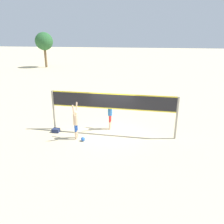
{
  "coord_description": "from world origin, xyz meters",
  "views": [
    {
      "loc": [
        2.29,
        -11.75,
        5.54
      ],
      "look_at": [
        0.0,
        0.0,
        1.36
      ],
      "focal_mm": 35.0,
      "sensor_mm": 36.0,
      "label": 1
    }
  ],
  "objects_px": {
    "player_blocker": "(110,111)",
    "gear_bag": "(56,130)",
    "player_spiker": "(76,121)",
    "volleyball": "(83,139)",
    "tree_left_cluster": "(44,42)",
    "volleyball_net": "(112,105)"
  },
  "relations": [
    {
      "from": "player_blocker",
      "to": "gear_bag",
      "type": "distance_m",
      "value": 3.5
    },
    {
      "from": "player_spiker",
      "to": "player_blocker",
      "type": "distance_m",
      "value": 2.33
    },
    {
      "from": "volleyball",
      "to": "tree_left_cluster",
      "type": "xyz_separation_m",
      "value": [
        -16.27,
        27.75,
        4.45
      ]
    },
    {
      "from": "player_blocker",
      "to": "gear_bag",
      "type": "bearing_deg",
      "value": -70.88
    },
    {
      "from": "volleyball",
      "to": "player_spiker",
      "type": "bearing_deg",
      "value": 152.87
    },
    {
      "from": "player_spiker",
      "to": "tree_left_cluster",
      "type": "distance_m",
      "value": 31.92
    },
    {
      "from": "volleyball_net",
      "to": "tree_left_cluster",
      "type": "bearing_deg",
      "value": 123.73
    },
    {
      "from": "player_spiker",
      "to": "volleyball",
      "type": "height_order",
      "value": "player_spiker"
    },
    {
      "from": "volleyball_net",
      "to": "tree_left_cluster",
      "type": "relative_size",
      "value": 1.2
    },
    {
      "from": "volleyball_net",
      "to": "tree_left_cluster",
      "type": "xyz_separation_m",
      "value": [
        -17.66,
        26.45,
        2.8
      ]
    },
    {
      "from": "volleyball",
      "to": "gear_bag",
      "type": "xyz_separation_m",
      "value": [
        -1.99,
        0.83,
        -0.0
      ]
    },
    {
      "from": "volleyball_net",
      "to": "player_spiker",
      "type": "distance_m",
      "value": 2.24
    },
    {
      "from": "player_spiker",
      "to": "gear_bag",
      "type": "relative_size",
      "value": 4.97
    },
    {
      "from": "player_blocker",
      "to": "volleyball",
      "type": "bearing_deg",
      "value": -30.96
    },
    {
      "from": "player_blocker",
      "to": "gear_bag",
      "type": "relative_size",
      "value": 5.37
    },
    {
      "from": "player_spiker",
      "to": "volleyball",
      "type": "distance_m",
      "value": 1.11
    },
    {
      "from": "player_spiker",
      "to": "tree_left_cluster",
      "type": "bearing_deg",
      "value": 29.88
    },
    {
      "from": "volleyball_net",
      "to": "tree_left_cluster",
      "type": "height_order",
      "value": "tree_left_cluster"
    },
    {
      "from": "volleyball_net",
      "to": "player_blocker",
      "type": "distance_m",
      "value": 0.87
    },
    {
      "from": "volleyball_net",
      "to": "volleyball",
      "type": "xyz_separation_m",
      "value": [
        -1.39,
        -1.31,
        -1.65
      ]
    },
    {
      "from": "gear_bag",
      "to": "player_spiker",
      "type": "bearing_deg",
      "value": -21.18
    },
    {
      "from": "volleyball_net",
      "to": "player_spiker",
      "type": "xyz_separation_m",
      "value": [
        -1.85,
        -1.07,
        -0.66
      ]
    }
  ]
}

